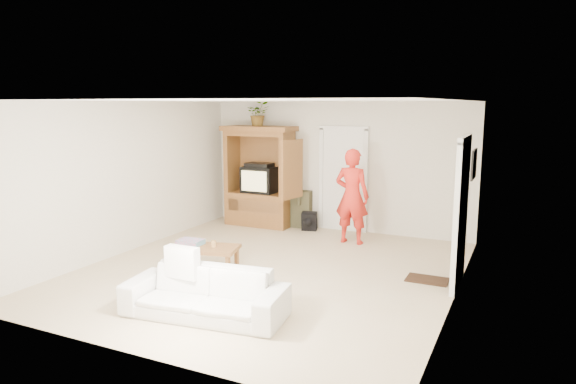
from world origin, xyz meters
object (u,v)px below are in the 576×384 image
object	(u,v)px
armoire	(261,183)
man	(352,196)
coffee_table	(204,250)
sofa	(205,293)

from	to	relation	value
armoire	man	xyz separation A→B (m)	(2.21, -0.56, -0.03)
man	coffee_table	bearing A→B (deg)	60.93
man	coffee_table	xyz separation A→B (m)	(-1.54, -2.51, -0.55)
man	sofa	bearing A→B (deg)	84.59
armoire	man	size ratio (longest dim) A/B	1.19
coffee_table	man	bearing A→B (deg)	45.03
armoire	sofa	xyz separation A→B (m)	(1.66, -4.52, -0.62)
man	sofa	distance (m)	4.04
man	sofa	xyz separation A→B (m)	(-0.55, -3.96, -0.59)
armoire	sofa	distance (m)	4.86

